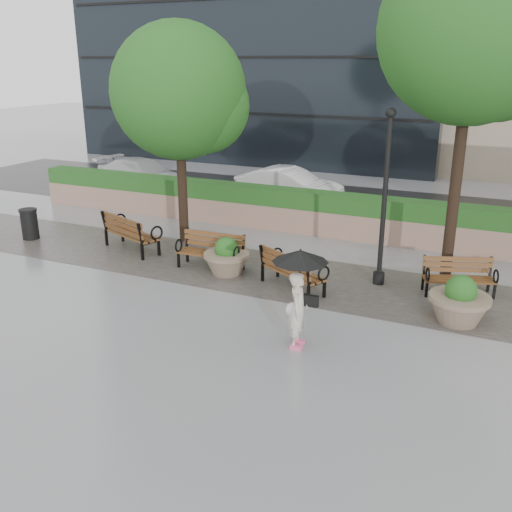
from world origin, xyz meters
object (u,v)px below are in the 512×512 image
at_px(bench_3, 458,284).
at_px(car_right, 289,186).
at_px(planter_left, 227,260).
at_px(planter_right, 459,305).
at_px(lamppost, 384,210).
at_px(pedestrian, 299,289).
at_px(car_left, 143,175).
at_px(trash_bin, 30,225).
at_px(bench_2, 292,278).
at_px(bench_0, 131,240).
at_px(bench_1, 211,259).

xyz_separation_m(bench_3, car_right, (-6.92, 6.76, 0.43)).
distance_m(planter_left, planter_right, 5.81).
xyz_separation_m(lamppost, pedestrian, (-0.69, -3.87, -0.70)).
bearing_deg(car_left, trash_bin, -162.42).
height_order(planter_right, car_right, car_right).
relative_size(bench_2, planter_right, 1.49).
distance_m(bench_0, bench_1, 2.86).
relative_size(trash_bin, car_right, 0.22).
height_order(lamppost, car_left, lamppost).
xyz_separation_m(bench_0, bench_2, (5.32, -0.85, -0.03)).
bearing_deg(car_right, bench_3, -128.18).
bearing_deg(bench_1, planter_left, -20.55).
bearing_deg(pedestrian, bench_0, 54.12).
relative_size(bench_0, bench_1, 1.18).
bearing_deg(bench_0, bench_3, -156.06).
xyz_separation_m(planter_right, car_right, (-7.09, 8.37, 0.27)).
distance_m(bench_1, lamppost, 4.66).
relative_size(bench_2, trash_bin, 2.11).
bearing_deg(trash_bin, bench_2, -3.28).
xyz_separation_m(bench_1, car_left, (-7.23, 7.27, 0.38)).
xyz_separation_m(bench_0, pedestrian, (6.45, -3.49, 0.87)).
bearing_deg(planter_right, car_left, 149.43).
bearing_deg(bench_1, bench_2, -13.41).
relative_size(bench_0, car_right, 0.51).
bearing_deg(lamppost, planter_left, -165.86).
xyz_separation_m(trash_bin, car_right, (5.64, 7.58, 0.24)).
height_order(bench_2, lamppost, lamppost).
height_order(bench_1, lamppost, lamppost).
distance_m(bench_1, planter_right, 6.39).
bearing_deg(trash_bin, pedestrian, -17.45).
height_order(planter_left, car_left, car_left).
bearing_deg(trash_bin, car_left, 96.62).
distance_m(planter_left, trash_bin, 6.96).
bearing_deg(car_right, pedestrian, -151.68).
bearing_deg(car_left, bench_0, -136.47).
xyz_separation_m(trash_bin, lamppost, (10.70, 0.73, 1.43)).
bearing_deg(bench_2, pedestrian, 141.36).
bearing_deg(trash_bin, bench_1, -0.32).
distance_m(lamppost, pedestrian, 4.00).
height_order(bench_0, car_left, car_left).
distance_m(trash_bin, pedestrian, 10.52).
distance_m(bench_2, pedestrian, 3.01).
bearing_deg(planter_right, bench_0, 172.98).
height_order(bench_3, car_right, car_right).
distance_m(planter_left, car_right, 7.91).
height_order(car_right, pedestrian, pedestrian).
distance_m(bench_2, planter_left, 1.95).
distance_m(bench_2, bench_3, 3.92).
distance_m(bench_2, lamppost, 2.72).
distance_m(trash_bin, car_right, 9.45).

